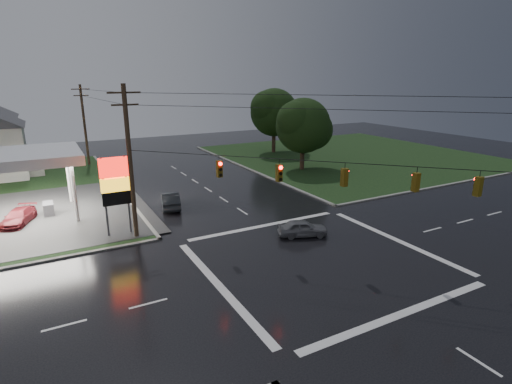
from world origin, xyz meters
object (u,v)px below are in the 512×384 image
utility_pole_n (84,124)px  car_north (170,200)px  pylon_sign (115,183)px  car_pump (18,217)px  utility_pole_nw (130,161)px  tree_ne_far (275,112)px  tree_ne_near (304,126)px  car_crossing (303,228)px

utility_pole_n → car_north: (4.25, -22.95, -4.74)m
pylon_sign → car_pump: 9.76m
utility_pole_nw → tree_ne_far: size_ratio=1.12×
tree_ne_far → pylon_sign: bearing=-139.6°
utility_pole_nw → tree_ne_near: (23.64, 12.49, -0.16)m
tree_ne_far → car_north: (-22.40, -18.94, -5.45)m
pylon_sign → car_crossing: (11.90, -6.71, -3.39)m
car_north → tree_ne_far: bearing=-127.6°
pylon_sign → tree_ne_far: (27.65, 23.49, 2.17)m
car_north → car_crossing: bearing=132.7°
tree_ne_near → car_north: 21.16m
tree_ne_near → car_pump: size_ratio=2.15×
pylon_sign → tree_ne_near: 27.23m
utility_pole_n → car_crossing: 36.23m
utility_pole_nw → utility_pole_n: utility_pole_nw is taller
utility_pole_nw → tree_ne_far: utility_pole_nw is taller
pylon_sign → utility_pole_nw: 2.22m
car_crossing → tree_ne_far: bearing=-5.7°
utility_pole_nw → car_pump: bearing=136.9°
tree_ne_far → car_pump: (-34.36, -17.27, -5.57)m
tree_ne_near → car_north: bearing=-160.3°
utility_pole_nw → car_crossing: bearing=-27.7°
tree_ne_far → car_crossing: 34.51m
car_north → car_crossing: size_ratio=1.20×
car_pump → tree_ne_near: bearing=30.4°
tree_ne_near → pylon_sign: bearing=-155.0°
tree_ne_far → car_north: 29.84m
utility_pole_n → car_north: utility_pole_n is taller
utility_pole_nw → car_pump: 11.73m
car_north → car_crossing: 13.08m
car_crossing → car_pump: size_ratio=0.88×
car_north → car_pump: bearing=4.2°
car_north → car_crossing: car_north is taller
tree_ne_far → car_pump: 38.86m
pylon_sign → car_crossing: 14.08m
tree_ne_far → car_crossing: (-15.75, -30.21, -5.56)m
tree_ne_near → tree_ne_far: tree_ne_far is taller
utility_pole_nw → car_pump: utility_pole_nw is taller
utility_pole_n → pylon_sign: bearing=-92.1°
utility_pole_nw → car_north: bearing=52.6°
pylon_sign → car_pump: pylon_sign is taller
pylon_sign → utility_pole_n: utility_pole_n is taller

